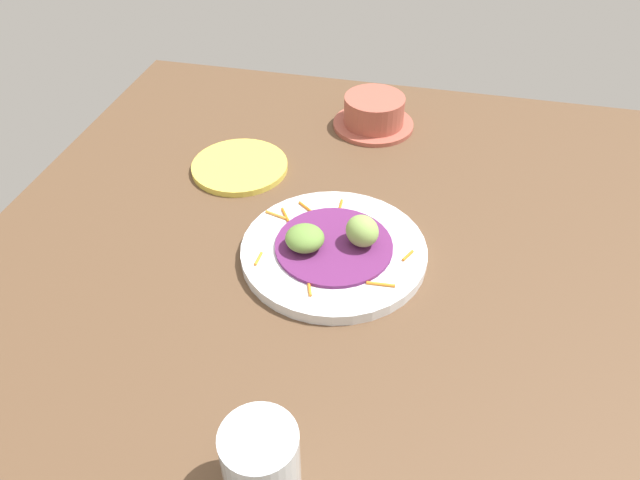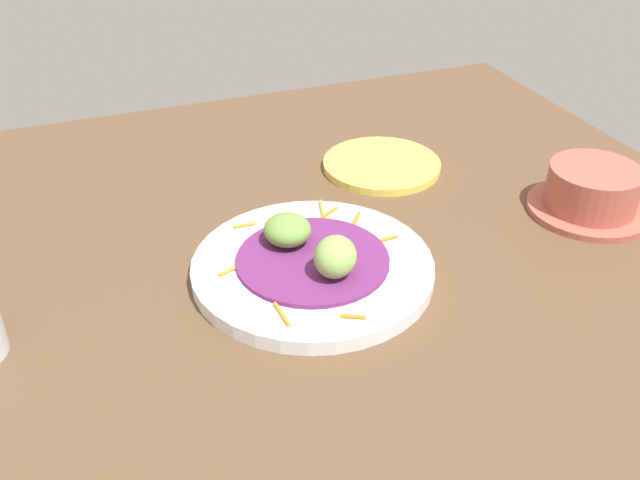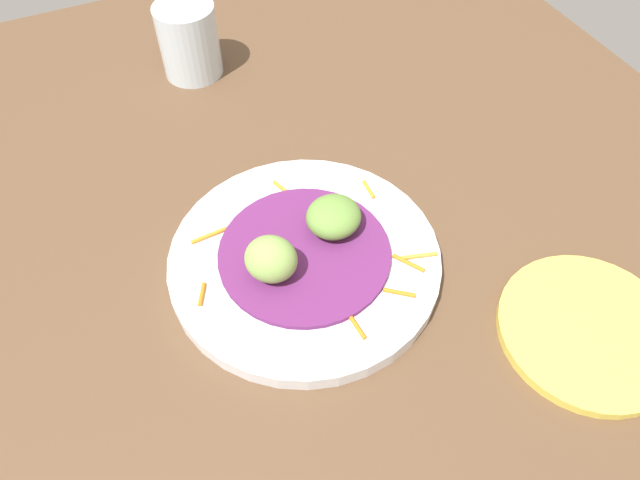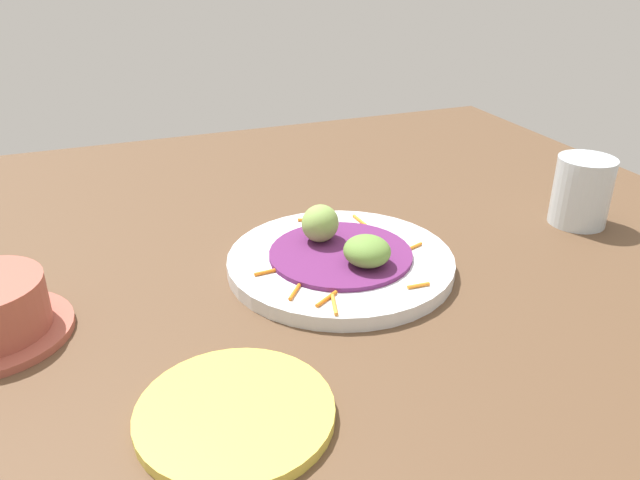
{
  "view_description": "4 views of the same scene",
  "coord_description": "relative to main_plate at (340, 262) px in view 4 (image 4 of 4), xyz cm",
  "views": [
    {
      "loc": [
        -59.02,
        -8.37,
        58.66
      ],
      "look_at": [
        1.32,
        5.57,
        4.69
      ],
      "focal_mm": 33.65,
      "sensor_mm": 36.0,
      "label": 1
    },
    {
      "loc": [
        -19.96,
        -54.35,
        46.77
      ],
      "look_at": [
        2.95,
        5.28,
        5.05
      ],
      "focal_mm": 39.98,
      "sensor_mm": 36.0,
      "label": 2
    },
    {
      "loc": [
        33.18,
        -9.4,
        48.82
      ],
      "look_at": [
        1.39,
        5.32,
        4.9
      ],
      "focal_mm": 33.75,
      "sensor_mm": 36.0,
      "label": 3
    },
    {
      "loc": [
        26.37,
        61.24,
        36.63
      ],
      "look_at": [
        3.45,
        2.2,
        5.34
      ],
      "focal_mm": 34.97,
      "sensor_mm": 36.0,
      "label": 4
    }
  ],
  "objects": [
    {
      "name": "table_surface",
      "position": [
        -1.5,
        -3.65,
        -1.82
      ],
      "size": [
        110.0,
        110.0,
        2.0
      ],
      "primitive_type": "cube",
      "color": "brown",
      "rests_on": "ground"
    },
    {
      "name": "main_plate",
      "position": [
        0.0,
        0.0,
        0.0
      ],
      "size": [
        25.78,
        25.78,
        1.65
      ],
      "primitive_type": "cylinder",
      "color": "silver",
      "rests_on": "table_surface"
    },
    {
      "name": "cabbage_bed",
      "position": [
        0.0,
        0.0,
        1.09
      ],
      "size": [
        16.28,
        16.28,
        0.52
      ],
      "primitive_type": "cylinder",
      "color": "#60235B",
      "rests_on": "main_plate"
    },
    {
      "name": "carrot_garnish",
      "position": [
        1.29,
        2.37,
        1.02
      ],
      "size": [
        20.41,
        22.28,
        0.4
      ],
      "color": "orange",
      "rests_on": "main_plate"
    },
    {
      "name": "guac_scoop_left",
      "position": [
        -1.08,
        3.72,
        2.96
      ],
      "size": [
        6.04,
        6.22,
        3.22
      ],
      "primitive_type": "ellipsoid",
      "rotation": [
        0.0,
        0.0,
        4.91
      ],
      "color": "olive",
      "rests_on": "cabbage_bed"
    },
    {
      "name": "guac_scoop_center",
      "position": [
        1.08,
        -3.72,
        3.52
      ],
      "size": [
        6.35,
        6.4,
        4.34
      ],
      "primitive_type": "ellipsoid",
      "rotation": [
        0.0,
        0.0,
        5.58
      ],
      "color": "#84A851",
      "rests_on": "cabbage_bed"
    },
    {
      "name": "side_plate_small",
      "position": [
        17.36,
        19.66,
        -0.31
      ],
      "size": [
        15.89,
        15.89,
        1.03
      ],
      "primitive_type": "cylinder",
      "color": "#E0CC4C",
      "rests_on": "table_surface"
    },
    {
      "name": "water_glass",
      "position": [
        -34.17,
        -0.32,
        3.67
      ],
      "size": [
        7.35,
        7.35,
        8.98
      ],
      "primitive_type": "cylinder",
      "color": "silver",
      "rests_on": "table_surface"
    }
  ]
}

